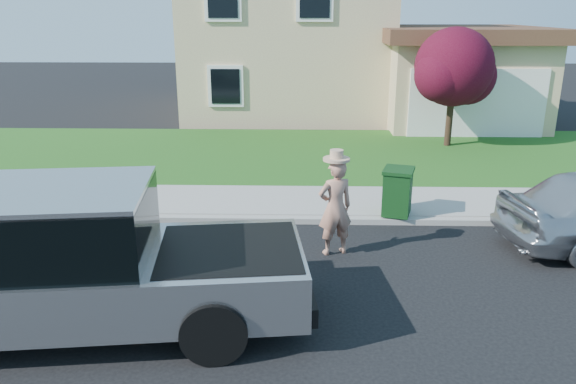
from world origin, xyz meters
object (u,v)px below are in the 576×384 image
Objects in this scene: ornamental_tree at (455,71)px; trash_bin at (397,191)px; woman at (335,206)px; pickup_truck at (78,265)px.

ornamental_tree reaches higher than trash_bin.
trash_bin is (-2.71, -6.58, -1.80)m from ornamental_tree.
trash_bin is at bearing -148.99° from woman.
woman is at bearing 28.76° from pickup_truck.
ornamental_tree is at bearing -136.19° from woman.
ornamental_tree is (7.74, 10.91, 1.50)m from pickup_truck.
ornamental_tree is at bearing 83.93° from trash_bin.
ornamental_tree reaches higher than woman.
pickup_truck is at bearing 15.79° from woman.
woman is 9.39m from ornamental_tree.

